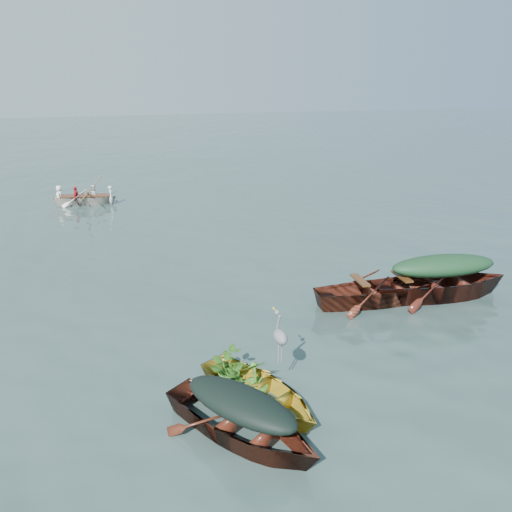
{
  "coord_description": "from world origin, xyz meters",
  "views": [
    {
      "loc": [
        -3.95,
        -9.13,
        5.09
      ],
      "look_at": [
        0.2,
        3.1,
        0.5
      ],
      "focal_mm": 35.0,
      "sensor_mm": 36.0,
      "label": 1
    }
  ],
  "objects_px": {
    "dark_covered_boat": "(241,437)",
    "rowed_boat": "(86,204)",
    "yellow_dinghy": "(258,403)",
    "green_tarp_boat": "(439,298)",
    "heron": "(280,345)",
    "open_wooden_boat": "(379,303)"
  },
  "relations": [
    {
      "from": "yellow_dinghy",
      "to": "heron",
      "type": "distance_m",
      "value": 1.03
    },
    {
      "from": "open_wooden_boat",
      "to": "green_tarp_boat",
      "type": "bearing_deg",
      "value": -91.85
    },
    {
      "from": "dark_covered_boat",
      "to": "heron",
      "type": "bearing_deg",
      "value": 11.04
    },
    {
      "from": "green_tarp_boat",
      "to": "rowed_boat",
      "type": "distance_m",
      "value": 15.31
    },
    {
      "from": "dark_covered_boat",
      "to": "heron",
      "type": "xyz_separation_m",
      "value": [
        1.0,
        0.97,
        0.87
      ]
    },
    {
      "from": "green_tarp_boat",
      "to": "open_wooden_boat",
      "type": "xyz_separation_m",
      "value": [
        -1.58,
        0.21,
        0.0
      ]
    },
    {
      "from": "dark_covered_boat",
      "to": "open_wooden_boat",
      "type": "xyz_separation_m",
      "value": [
        4.56,
        3.51,
        0.0
      ]
    },
    {
      "from": "green_tarp_boat",
      "to": "open_wooden_boat",
      "type": "bearing_deg",
      "value": 90.0
    },
    {
      "from": "rowed_boat",
      "to": "heron",
      "type": "distance_m",
      "value": 15.63
    },
    {
      "from": "dark_covered_boat",
      "to": "open_wooden_boat",
      "type": "relative_size",
      "value": 0.81
    },
    {
      "from": "dark_covered_boat",
      "to": "green_tarp_boat",
      "type": "bearing_deg",
      "value": -4.98
    },
    {
      "from": "dark_covered_boat",
      "to": "green_tarp_boat",
      "type": "height_order",
      "value": "green_tarp_boat"
    },
    {
      "from": "yellow_dinghy",
      "to": "rowed_boat",
      "type": "relative_size",
      "value": 0.84
    },
    {
      "from": "rowed_boat",
      "to": "heron",
      "type": "xyz_separation_m",
      "value": [
        2.95,
        -15.32,
        0.87
      ]
    },
    {
      "from": "green_tarp_boat",
      "to": "rowed_boat",
      "type": "height_order",
      "value": "green_tarp_boat"
    },
    {
      "from": "dark_covered_boat",
      "to": "rowed_boat",
      "type": "xyz_separation_m",
      "value": [
        -1.96,
        16.29,
        0.0
      ]
    },
    {
      "from": "heron",
      "to": "yellow_dinghy",
      "type": "bearing_deg",
      "value": -174.81
    },
    {
      "from": "dark_covered_boat",
      "to": "rowed_boat",
      "type": "height_order",
      "value": "dark_covered_boat"
    },
    {
      "from": "yellow_dinghy",
      "to": "dark_covered_boat",
      "type": "relative_size",
      "value": 0.86
    },
    {
      "from": "yellow_dinghy",
      "to": "dark_covered_boat",
      "type": "distance_m",
      "value": 0.87
    },
    {
      "from": "yellow_dinghy",
      "to": "open_wooden_boat",
      "type": "bearing_deg",
      "value": 10.26
    },
    {
      "from": "rowed_boat",
      "to": "yellow_dinghy",
      "type": "bearing_deg",
      "value": -159.08
    }
  ]
}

